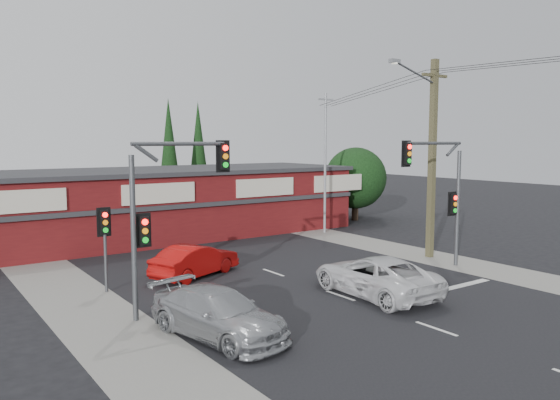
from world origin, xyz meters
TOP-DOWN VIEW (x-y plane):
  - ground at (0.00, 0.00)m, footprint 120.00×120.00m
  - road_strip at (0.00, 5.00)m, footprint 14.00×70.00m
  - verge_left at (-8.50, 5.00)m, footprint 3.00×70.00m
  - verge_right at (8.50, 5.00)m, footprint 3.00×70.00m
  - stop_line at (3.50, -1.50)m, footprint 6.50×0.35m
  - white_suv at (1.19, -0.39)m, footprint 2.80×5.62m
  - silver_suv at (-5.98, -0.89)m, footprint 3.03×5.33m
  - red_sedan at (-3.17, 6.30)m, footprint 4.60×3.02m
  - lane_dashes at (0.00, 4.84)m, footprint 0.12×47.28m
  - shop_building at (-0.99, 16.99)m, footprint 27.30×8.40m
  - tree_cluster at (14.69, 15.44)m, footprint 5.90×5.10m
  - conifer_near at (3.50, 24.00)m, footprint 1.80×1.80m
  - conifer_far at (7.00, 26.00)m, footprint 1.80×1.80m
  - traffic_mast_left at (-6.43, 2.00)m, footprint 3.77×0.27m
  - traffic_mast_right at (6.86, 1.00)m, footprint 3.96×0.27m
  - pedestal_signal at (-7.20, 6.01)m, footprint 0.55×0.27m
  - utility_pole at (8.36, 2.99)m, footprint 4.38×0.59m
  - steel_pole at (9.00, 12.00)m, footprint 1.20×0.16m
  - power_lines at (8.47, -2.47)m, footprint 2.01×29.00m

SIDE VIEW (x-z plane):
  - ground at x=0.00m, z-range 0.00..0.00m
  - road_strip at x=0.00m, z-range 0.00..0.01m
  - verge_left at x=-8.50m, z-range 0.00..0.02m
  - verge_right at x=8.50m, z-range 0.00..0.02m
  - lane_dashes at x=0.00m, z-range 0.01..0.02m
  - stop_line at x=3.50m, z-range 0.01..0.02m
  - red_sedan at x=-3.17m, z-range 0.00..1.43m
  - silver_suv at x=-5.98m, z-range 0.00..1.46m
  - white_suv at x=1.19m, z-range 0.00..1.53m
  - shop_building at x=-0.99m, z-range 0.02..4.25m
  - pedestal_signal at x=-7.20m, z-range 0.72..4.09m
  - tree_cluster at x=14.69m, z-range 0.15..5.65m
  - traffic_mast_left at x=-6.43m, z-range 0.94..6.92m
  - traffic_mast_right at x=6.86m, z-range 0.96..6.93m
  - steel_pole at x=9.00m, z-range 0.20..9.20m
  - utility_pole at x=8.36m, z-range 0.40..10.40m
  - conifer_near at x=3.50m, z-range 0.85..10.10m
  - conifer_far at x=7.00m, z-range 0.85..10.10m
  - power_lines at x=8.47m, z-range 8.43..9.65m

